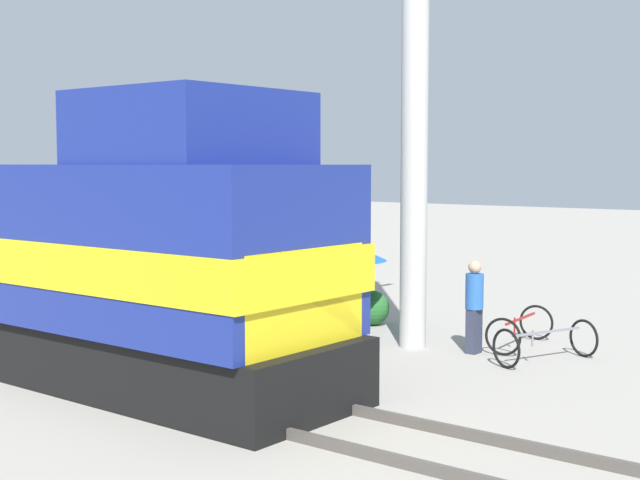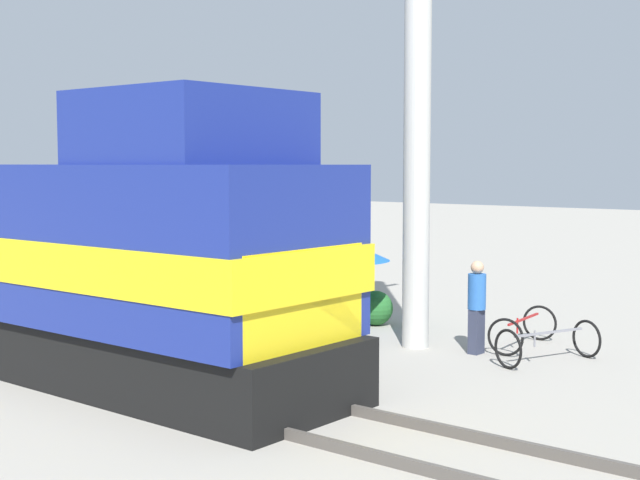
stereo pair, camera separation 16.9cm
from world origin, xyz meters
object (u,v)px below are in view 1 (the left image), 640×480
object	(u,v)px
vendor_umbrella	(335,249)
billboard_sign	(327,222)
locomotive	(58,257)
bicycle	(520,329)
utility_pole	(415,92)
person_bystander	(474,303)
bicycle_spare	(546,343)

from	to	relation	value
vendor_umbrella	billboard_sign	size ratio (longest dim) A/B	0.74
locomotive	billboard_sign	world-z (taller)	locomotive
locomotive	bicycle	xyz separation A→B (m)	(6.52, -5.68, -1.58)
locomotive	billboard_sign	xyz separation A→B (m)	(7.16, -0.39, 0.27)
billboard_sign	bicycle	bearing A→B (deg)	-96.81
bicycle	billboard_sign	bearing A→B (deg)	167.89
utility_pole	billboard_sign	bearing A→B (deg)	62.51
locomotive	billboard_sign	distance (m)	7.17
billboard_sign	person_bystander	bearing A→B (deg)	-109.06
locomotive	billboard_sign	size ratio (longest dim) A/B	4.25
person_bystander	bicycle	world-z (taller)	person_bystander
person_bystander	bicycle_spare	size ratio (longest dim) A/B	0.86
utility_pole	bicycle	xyz separation A→B (m)	(1.25, -1.68, -4.56)
bicycle_spare	billboard_sign	bearing A→B (deg)	-172.35
vendor_umbrella	billboard_sign	xyz separation A→B (m)	(1.55, 1.45, 0.44)
billboard_sign	vendor_umbrella	bearing A→B (deg)	-137.07
bicycle	bicycle_spare	bearing A→B (deg)	-49.73
utility_pole	vendor_umbrella	size ratio (longest dim) A/B	4.45
locomotive	bicycle	size ratio (longest dim) A/B	6.62
utility_pole	bicycle_spare	bearing A→B (deg)	-83.25
utility_pole	bicycle_spare	xyz separation A→B (m)	(0.31, -2.63, -4.57)
vendor_umbrella	person_bystander	distance (m)	3.49
bicycle_spare	person_bystander	bearing A→B (deg)	-154.03
utility_pole	vendor_umbrella	distance (m)	3.85
bicycle_spare	bicycle	bearing A→B (deg)	157.32
vendor_umbrella	billboard_sign	distance (m)	2.17
vendor_umbrella	person_bystander	size ratio (longest dim) A/B	1.25
vendor_umbrella	bicycle_spare	xyz separation A→B (m)	(-0.02, -4.80, -1.41)
person_bystander	billboard_sign	bearing A→B (deg)	70.94
vendor_umbrella	bicycle	world-z (taller)	vendor_umbrella
utility_pole	billboard_sign	world-z (taller)	utility_pole
billboard_sign	bicycle_spare	distance (m)	6.70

